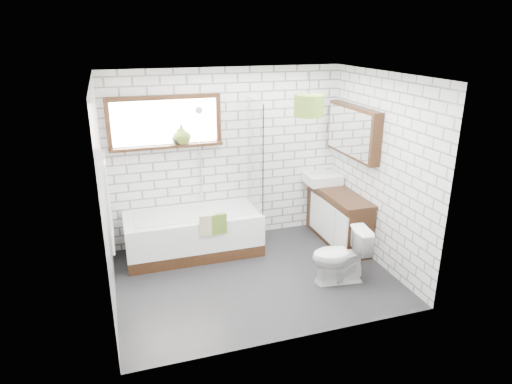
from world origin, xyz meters
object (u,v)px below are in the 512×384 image
object	(u,v)px
bathtub	(193,233)
toilet	(340,256)
vanity	(338,217)
pendant	(309,106)
basin	(322,178)

from	to	relation	value
bathtub	toilet	xyz separation A→B (m)	(1.57, -1.33, 0.05)
vanity	toilet	distance (m)	1.17
toilet	pendant	distance (m)	1.88
vanity	basin	xyz separation A→B (m)	(-0.06, 0.45, 0.46)
bathtub	vanity	world-z (taller)	vanity
basin	toilet	size ratio (longest dim) A/B	0.71
basin	pendant	xyz separation A→B (m)	(-0.65, -0.83, 1.25)
basin	pendant	size ratio (longest dim) A/B	1.41
vanity	pendant	world-z (taller)	pendant
basin	toilet	bearing A→B (deg)	-106.95
bathtub	pendant	world-z (taller)	pendant
basin	pendant	world-z (taller)	pendant
pendant	basin	bearing A→B (deg)	51.89
bathtub	basin	bearing A→B (deg)	4.94
bathtub	pendant	xyz separation A→B (m)	(1.38, -0.65, 1.80)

